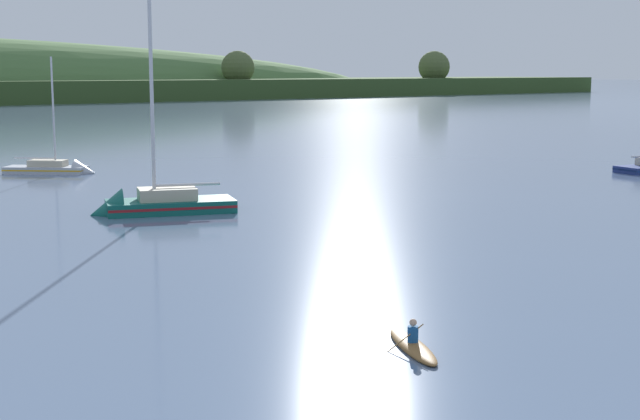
# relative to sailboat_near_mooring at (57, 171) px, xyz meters

# --- Properties ---
(sailboat_near_mooring) EXTENTS (6.87, 6.23, 10.13)m
(sailboat_near_mooring) POSITION_rel_sailboat_near_mooring_xyz_m (0.00, 0.00, 0.00)
(sailboat_near_mooring) COLOR #ADB2BC
(sailboat_near_mooring) RESTS_ON ground
(sailboat_far_left) EXTENTS (8.67, 5.41, 14.37)m
(sailboat_far_left) POSITION_rel_sailboat_near_mooring_xyz_m (-2.47, -23.27, 0.02)
(sailboat_far_left) COLOR #0F564C
(sailboat_far_left) RESTS_ON ground
(canoe_with_paddler) EXTENTS (2.05, 3.70, 1.02)m
(canoe_with_paddler) POSITION_rel_sailboat_near_mooring_xyz_m (-7.16, -51.59, -0.10)
(canoe_with_paddler) COLOR brown
(canoe_with_paddler) RESTS_ON ground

